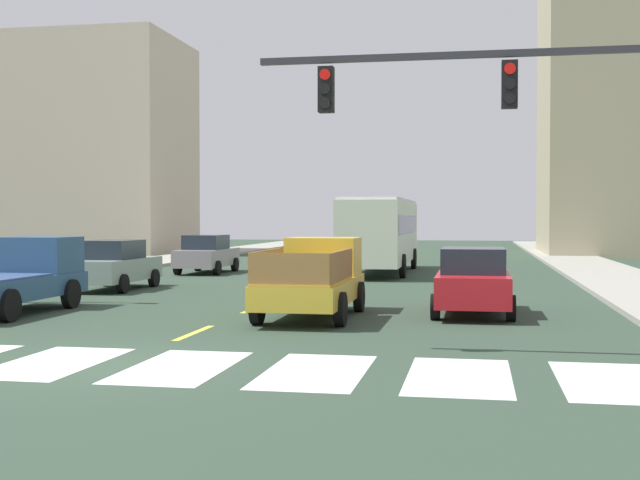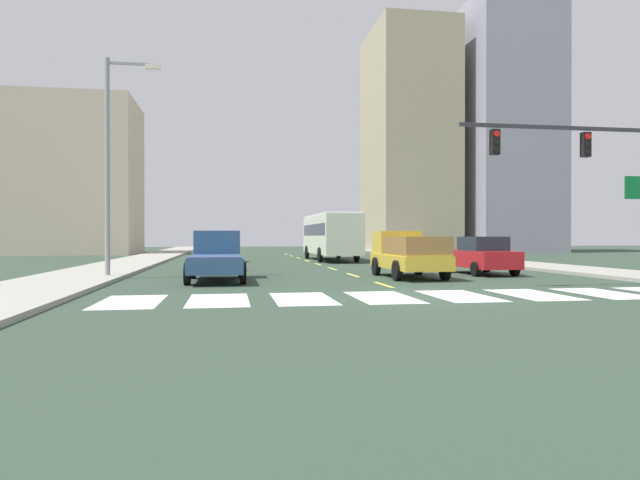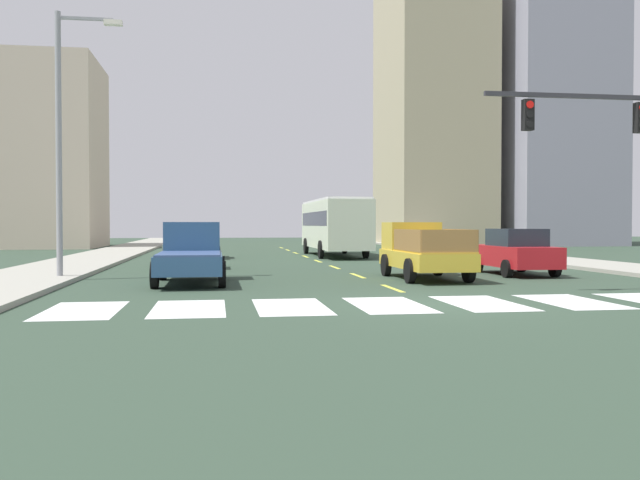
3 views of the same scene
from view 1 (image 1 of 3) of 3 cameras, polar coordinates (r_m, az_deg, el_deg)
ground_plane at (r=14.76m, az=-13.66°, el=-8.23°), size 160.00×160.00×0.00m
sidewalk_right at (r=31.85m, az=20.54°, el=-2.93°), size 3.70×110.00×0.15m
sidewalk_left at (r=35.91m, az=-18.68°, el=-2.42°), size 3.70×110.00×0.15m
crosswalk_stripe_3 at (r=15.26m, az=-17.62°, el=-7.92°), size 1.61×3.29×0.01m
crosswalk_stripe_4 at (r=14.33m, az=-9.43°, el=-8.48°), size 1.61×3.29×0.01m
crosswalk_stripe_5 at (r=13.73m, az=-0.29°, el=-8.90°), size 1.61×3.29×0.01m
crosswalk_stripe_6 at (r=13.50m, az=9.43°, el=-9.11°), size 1.61×3.29×0.01m
crosswalk_stripe_7 at (r=13.65m, az=19.21°, el=-9.05°), size 1.61×3.29×0.01m
lane_dash_0 at (r=18.44m, az=-8.53°, el=-6.25°), size 0.16×2.40×0.01m
lane_dash_1 at (r=23.19m, az=-4.48°, el=-4.64°), size 0.16×2.40×0.01m
lane_dash_2 at (r=28.02m, az=-1.83°, el=-3.57°), size 0.16×2.40×0.01m
lane_dash_3 at (r=32.91m, az=0.03°, el=-2.82°), size 0.16×2.40×0.01m
lane_dash_4 at (r=37.82m, az=1.41°, el=-2.25°), size 0.16×2.40×0.01m
lane_dash_5 at (r=42.76m, az=2.47°, el=-1.82°), size 0.16×2.40×0.01m
lane_dash_6 at (r=47.71m, az=3.31°, el=-1.48°), size 0.16×2.40×0.01m
lane_dash_7 at (r=52.67m, az=3.99°, el=-1.20°), size 0.16×2.40×0.01m
pickup_stakebed at (r=21.29m, az=-0.35°, el=-2.67°), size 2.18×5.20×1.96m
pickup_dark at (r=23.58m, az=-19.85°, el=-2.39°), size 2.18×5.20×1.96m
city_bus at (r=37.86m, az=4.14°, el=0.70°), size 2.72×10.80×3.32m
sedan_far at (r=29.89m, az=-13.81°, el=-1.65°), size 2.02×4.40×1.72m
sedan_mid at (r=38.13m, az=-7.69°, el=-0.95°), size 2.02×4.40×1.72m
sedan_near_left at (r=21.95m, az=10.35°, el=-2.76°), size 2.02×4.40×1.72m
traffic_signal_gantry at (r=15.47m, az=16.77°, el=7.71°), size 8.35×0.27×6.00m
block_mid_left at (r=61.83m, az=-14.87°, el=6.10°), size 11.82×9.81×14.98m
block_mid_right at (r=60.80m, az=19.02°, el=11.01°), size 8.57×11.59×25.22m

